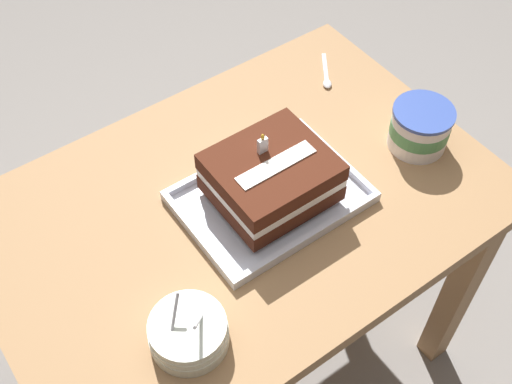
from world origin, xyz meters
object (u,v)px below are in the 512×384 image
birthday_cake (271,177)px  bowl_stack (188,333)px  serving_spoon_near_tray (327,78)px  foil_tray (270,198)px  ice_cream_tub (420,128)px

birthday_cake → bowl_stack: size_ratio=1.61×
bowl_stack → serving_spoon_near_tray: 0.73m
bowl_stack → foil_tray: bearing=29.4°
foil_tray → bowl_stack: size_ratio=2.59×
foil_tray → ice_cream_tub: size_ratio=2.74×
bowl_stack → ice_cream_tub: (0.64, 0.11, 0.02)m
ice_cream_tub → foil_tray: bearing=170.5°
birthday_cake → bowl_stack: (-0.30, -0.17, -0.04)m
birthday_cake → serving_spoon_near_tray: size_ratio=1.94×
birthday_cake → bowl_stack: birthday_cake is taller
bowl_stack → serving_spoon_near_tray: size_ratio=1.21×
foil_tray → serving_spoon_near_tray: (0.32, 0.21, -0.00)m
foil_tray → serving_spoon_near_tray: size_ratio=3.14×
foil_tray → birthday_cake: 0.07m
ice_cream_tub → serving_spoon_near_tray: ice_cream_tub is taller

